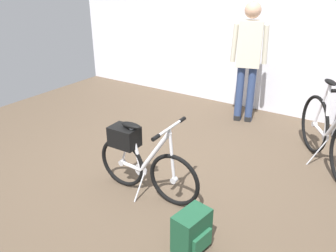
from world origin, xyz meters
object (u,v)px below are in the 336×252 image
object	(u,v)px
display_bike_left	(330,136)
visitor_near_wall	(249,56)
folding_bike_foreground	(140,158)
backpack_on_floor	(192,231)

from	to	relation	value
display_bike_left	visitor_near_wall	distance (m)	1.62
folding_bike_foreground	visitor_near_wall	xyz separation A→B (m)	(0.16, 2.31, 0.58)
folding_bike_foreground	visitor_near_wall	bearing A→B (deg)	86.14
display_bike_left	backpack_on_floor	bearing A→B (deg)	-108.44
backpack_on_floor	visitor_near_wall	bearing A→B (deg)	103.52
visitor_near_wall	display_bike_left	bearing A→B (deg)	-30.91
display_bike_left	backpack_on_floor	size ratio (longest dim) A/B	3.75
visitor_near_wall	backpack_on_floor	size ratio (longest dim) A/B	4.98
visitor_near_wall	backpack_on_floor	xyz separation A→B (m)	(0.65, -2.71, -0.80)
display_bike_left	visitor_near_wall	world-z (taller)	visitor_near_wall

